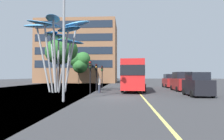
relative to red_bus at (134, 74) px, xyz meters
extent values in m
cube|color=#38383A|center=(-2.24, -8.20, -2.12)|extent=(120.00, 240.00, 0.10)
cube|color=#E0D666|center=(0.37, -8.20, -2.07)|extent=(0.16, 144.00, 0.01)
cube|color=red|center=(0.00, 0.00, -0.12)|extent=(3.20, 10.33, 3.19)
cube|color=black|center=(0.00, 0.00, 0.33)|extent=(3.23, 10.44, 1.02)
cube|color=yellow|center=(0.40, 5.01, 1.18)|extent=(1.33, 0.20, 0.36)
cube|color=#B2B2B7|center=(0.00, 0.00, 1.60)|extent=(2.08, 3.69, 0.24)
cylinder|color=black|center=(1.45, 3.05, -1.59)|extent=(0.35, 0.98, 0.96)
cylinder|color=black|center=(-0.95, 3.24, -1.59)|extent=(0.35, 0.98, 0.96)
cylinder|color=black|center=(0.98, -2.89, -1.59)|extent=(0.35, 0.98, 0.96)
cylinder|color=black|center=(-1.42, -2.70, -1.59)|extent=(0.35, 0.98, 0.96)
cylinder|color=#9EA0A5|center=(-7.09, -3.00, 1.68)|extent=(1.58, 0.40, 7.53)
ellipsoid|color=#4CA3E5|center=(-6.41, -3.08, 5.43)|extent=(3.15, 1.74, 0.89)
cylinder|color=#9EA0A5|center=(-7.64, -2.06, 0.82)|extent=(0.73, 0.61, 5.80)
ellipsoid|color=#388EDB|center=(-7.41, -1.89, 3.71)|extent=(3.55, 3.13, 0.69)
cylinder|color=#9EA0A5|center=(-9.07, -1.11, 1.27)|extent=(0.57, 1.54, 6.71)
ellipsoid|color=#388EDB|center=(-9.24, -0.46, 4.60)|extent=(2.38, 3.64, 0.52)
cylinder|color=#9EA0A5|center=(-9.44, -1.86, 1.39)|extent=(1.35, 1.56, 6.95)
ellipsoid|color=#2D7FD1|center=(-9.98, -1.22, 4.84)|extent=(3.06, 3.33, 0.79)
cylinder|color=#9EA0A5|center=(-10.38, -2.46, 1.71)|extent=(1.95, 0.57, 7.59)
ellipsoid|color=#4CA3E5|center=(-11.24, -2.29, 5.48)|extent=(3.59, 2.29, 0.78)
cylinder|color=#9EA0A5|center=(-9.35, -3.55, 1.63)|extent=(0.98, 1.03, 7.41)
ellipsoid|color=#4CA3E5|center=(-9.70, -3.92, 5.32)|extent=(3.44, 3.57, 0.35)
cylinder|color=#9EA0A5|center=(-8.46, -4.17, 1.72)|extent=(0.49, 2.12, 7.61)
ellipsoid|color=#4CA3E5|center=(-8.33, -5.13, 5.50)|extent=(1.78, 4.14, 0.81)
cylinder|color=#9EA0A5|center=(-7.69, -3.68, 1.25)|extent=(1.64, 1.53, 6.69)
ellipsoid|color=#2D7FD1|center=(-7.01, -4.31, 4.57)|extent=(3.72, 3.54, 0.55)
cylinder|color=black|center=(-4.68, -4.37, -0.40)|extent=(0.12, 0.12, 3.33)
cube|color=black|center=(-4.68, -4.51, 0.86)|extent=(0.28, 0.24, 0.80)
sphere|color=red|center=(-4.68, -4.64, 1.12)|extent=(0.18, 0.18, 0.18)
sphere|color=#3A2707|center=(-4.68, -4.64, 0.86)|extent=(0.18, 0.18, 0.18)
sphere|color=black|center=(-4.68, -4.64, 0.60)|extent=(0.18, 0.18, 0.18)
cylinder|color=black|center=(-4.55, -0.63, -0.43)|extent=(0.12, 0.12, 3.26)
cube|color=black|center=(-4.55, -0.77, 0.80)|extent=(0.28, 0.24, 0.80)
sphere|color=#390706|center=(-4.55, -0.90, 1.06)|extent=(0.18, 0.18, 0.18)
sphere|color=orange|center=(-4.55, -0.90, 0.80)|extent=(0.18, 0.18, 0.18)
sphere|color=black|center=(-4.55, -0.90, 0.54)|extent=(0.18, 0.18, 0.18)
cylinder|color=black|center=(-4.51, 5.47, -0.40)|extent=(0.12, 0.12, 3.34)
cube|color=black|center=(-4.51, 5.33, 0.87)|extent=(0.28, 0.24, 0.80)
sphere|color=#390706|center=(-4.51, 5.20, 1.13)|extent=(0.18, 0.18, 0.18)
sphere|color=#3A2707|center=(-4.51, 5.20, 0.87)|extent=(0.18, 0.18, 0.18)
sphere|color=green|center=(-4.51, 5.20, 0.61)|extent=(0.18, 0.18, 0.18)
cube|color=black|center=(5.33, -6.40, -1.24)|extent=(1.71, 3.82, 1.28)
cube|color=black|center=(5.33, -6.40, -0.26)|extent=(1.57, 2.10, 0.68)
cylinder|color=black|center=(6.19, -5.22, -1.77)|extent=(0.20, 0.60, 0.60)
cylinder|color=black|center=(4.48, -5.22, -1.77)|extent=(0.20, 0.60, 0.60)
cylinder|color=black|center=(6.19, -7.59, -1.77)|extent=(0.20, 0.60, 0.60)
cylinder|color=black|center=(4.48, -7.59, -1.77)|extent=(0.20, 0.60, 0.60)
cube|color=maroon|center=(5.79, 0.36, -1.23)|extent=(1.87, 4.52, 1.31)
cube|color=black|center=(5.79, 0.36, -0.18)|extent=(1.72, 2.49, 0.79)
cylinder|color=black|center=(6.73, 1.76, -1.77)|extent=(0.20, 0.60, 0.60)
cylinder|color=black|center=(4.85, 1.76, -1.77)|extent=(0.20, 0.60, 0.60)
cylinder|color=black|center=(6.73, -1.04, -1.77)|extent=(0.20, 0.60, 0.60)
cylinder|color=black|center=(4.85, -1.04, -1.77)|extent=(0.20, 0.60, 0.60)
cube|color=maroon|center=(5.94, 7.57, -1.27)|extent=(1.74, 4.26, 1.24)
cube|color=black|center=(5.94, 7.57, -0.31)|extent=(1.60, 2.34, 0.68)
cylinder|color=black|center=(6.82, 8.89, -1.77)|extent=(0.20, 0.60, 0.60)
cylinder|color=black|center=(5.07, 8.89, -1.77)|extent=(0.20, 0.60, 0.60)
cylinder|color=black|center=(6.82, 6.25, -1.77)|extent=(0.20, 0.60, 0.60)
cylinder|color=black|center=(5.07, 6.25, -1.77)|extent=(0.20, 0.60, 0.60)
cylinder|color=gray|center=(-5.51, -10.99, 2.12)|extent=(0.18, 0.18, 8.36)
cylinder|color=brown|center=(-11.10, 5.67, -0.25)|extent=(0.33, 0.33, 3.63)
sphere|color=#286028|center=(-10.25, 6.64, 3.81)|extent=(3.52, 3.52, 3.52)
sphere|color=#286028|center=(-11.12, 4.70, 3.27)|extent=(3.51, 3.51, 3.51)
sphere|color=#286028|center=(-10.66, 5.22, 3.06)|extent=(3.21, 3.21, 3.21)
sphere|color=#286028|center=(-10.63, 6.32, 3.82)|extent=(3.86, 3.86, 3.86)
sphere|color=#286028|center=(-11.80, 6.01, 3.80)|extent=(3.08, 3.08, 3.08)
cylinder|color=brown|center=(-11.59, 21.49, -0.57)|extent=(0.33, 0.33, 2.99)
sphere|color=#2D6B2D|center=(-11.60, 22.09, 2.86)|extent=(2.67, 2.67, 2.67)
sphere|color=#2D6B2D|center=(-12.27, 21.48, 3.45)|extent=(3.17, 3.17, 3.17)
sphere|color=#2D6B2D|center=(-11.25, 21.43, 2.09)|extent=(3.46, 3.46, 3.46)
sphere|color=#2D6B2D|center=(-10.58, 21.56, 3.55)|extent=(3.32, 3.32, 3.32)
sphere|color=#2D6B2D|center=(-11.16, 20.65, 2.09)|extent=(2.41, 2.41, 2.41)
cylinder|color=#2D3342|center=(-3.89, -3.16, -1.62)|extent=(0.29, 0.29, 0.88)
cylinder|color=#B2A89E|center=(-3.89, -3.16, -0.85)|extent=(0.34, 0.34, 0.66)
sphere|color=tan|center=(-3.89, -3.16, -0.41)|extent=(0.22, 0.22, 0.22)
cube|color=#8E6042|center=(-13.63, 31.69, 6.05)|extent=(20.47, 14.20, 16.24)
cube|color=#1E2838|center=(-13.63, 24.57, 2.64)|extent=(19.24, 0.08, 1.82)
cube|color=#1E2838|center=(-13.63, 24.57, 5.89)|extent=(19.24, 0.08, 1.82)
cube|color=#1E2838|center=(-13.63, 24.57, 9.14)|extent=(19.24, 0.08, 1.82)
cube|color=#1E2838|center=(-13.63, 24.57, 12.38)|extent=(19.24, 0.08, 1.82)
camera|label=1|loc=(-1.22, -25.56, -0.23)|focal=33.53mm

